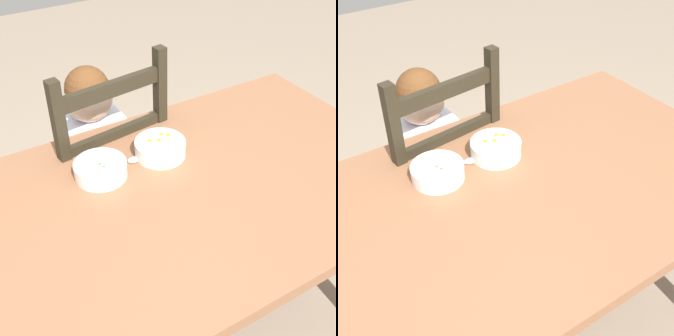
# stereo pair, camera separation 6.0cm
# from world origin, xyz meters

# --- Properties ---
(ground_plane) EXTENTS (8.00, 8.00, 0.00)m
(ground_plane) POSITION_xyz_m (0.00, 0.00, 0.00)
(ground_plane) COLOR gray
(dining_table) EXTENTS (1.39, 0.86, 0.78)m
(dining_table) POSITION_xyz_m (0.00, 0.00, 0.67)
(dining_table) COLOR brown
(dining_table) RESTS_ON ground
(dining_chair) EXTENTS (0.47, 0.47, 1.05)m
(dining_chair) POSITION_xyz_m (-0.11, 0.48, 0.49)
(dining_chair) COLOR black
(dining_chair) RESTS_ON ground
(child_figure) EXTENTS (0.32, 0.31, 0.98)m
(child_figure) POSITION_xyz_m (-0.11, 0.47, 0.65)
(child_figure) COLOR silver
(child_figure) RESTS_ON ground
(bowl_of_peas) EXTENTS (0.16, 0.16, 0.05)m
(bowl_of_peas) POSITION_xyz_m (-0.22, 0.18, 0.80)
(bowl_of_peas) COLOR white
(bowl_of_peas) RESTS_ON dining_table
(bowl_of_carrots) EXTENTS (0.16, 0.16, 0.05)m
(bowl_of_carrots) POSITION_xyz_m (-0.01, 0.18, 0.80)
(bowl_of_carrots) COLOR white
(bowl_of_carrots) RESTS_ON dining_table
(spoon) EXTENTS (0.14, 0.03, 0.01)m
(spoon) POSITION_xyz_m (-0.08, 0.19, 0.78)
(spoon) COLOR silver
(spoon) RESTS_ON dining_table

